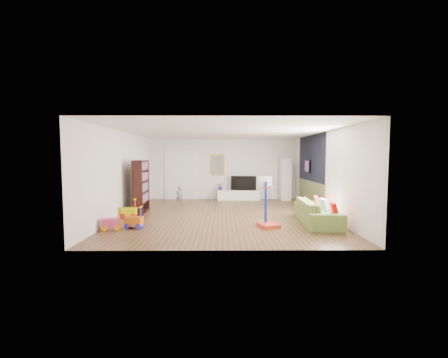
{
  "coord_description": "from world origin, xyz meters",
  "views": [
    {
      "loc": [
        -0.08,
        -9.69,
        1.89
      ],
      "look_at": [
        0.0,
        0.4,
        1.15
      ],
      "focal_mm": 24.0,
      "sensor_mm": 36.0,
      "label": 1
    }
  ],
  "objects_px": {
    "media_console": "(238,195)",
    "basketball_hoop": "(269,202)",
    "sofa": "(317,212)",
    "bookshelf": "(141,187)"
  },
  "relations": [
    {
      "from": "basketball_hoop",
      "to": "media_console",
      "type": "bearing_deg",
      "value": 75.18
    },
    {
      "from": "sofa",
      "to": "media_console",
      "type": "bearing_deg",
      "value": 25.93
    },
    {
      "from": "sofa",
      "to": "basketball_hoop",
      "type": "xyz_separation_m",
      "value": [
        -1.45,
        -0.42,
        0.36
      ]
    },
    {
      "from": "sofa",
      "to": "basketball_hoop",
      "type": "relative_size",
      "value": 1.65
    },
    {
      "from": "media_console",
      "to": "sofa",
      "type": "distance_m",
      "value": 5.15
    },
    {
      "from": "bookshelf",
      "to": "sofa",
      "type": "distance_m",
      "value": 5.71
    },
    {
      "from": "media_console",
      "to": "basketball_hoop",
      "type": "distance_m",
      "value": 5.23
    },
    {
      "from": "sofa",
      "to": "basketball_hoop",
      "type": "distance_m",
      "value": 1.55
    },
    {
      "from": "sofa",
      "to": "basketball_hoop",
      "type": "height_order",
      "value": "basketball_hoop"
    },
    {
      "from": "media_console",
      "to": "basketball_hoop",
      "type": "relative_size",
      "value": 1.35
    }
  ]
}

